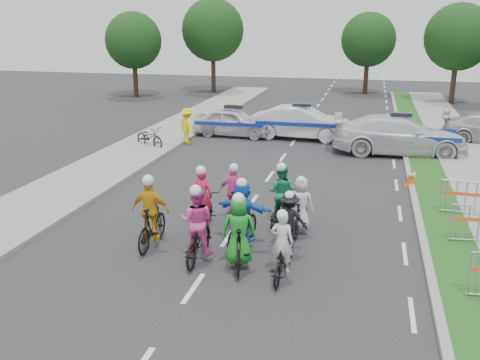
% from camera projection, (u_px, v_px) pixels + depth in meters
% --- Properties ---
extents(ground, '(90.00, 90.00, 0.00)m').
position_uv_depth(ground, '(194.00, 288.00, 11.73)').
color(ground, '#28282B').
rests_on(ground, ground).
extents(curb_right, '(0.20, 60.00, 0.12)m').
position_uv_depth(curb_right, '(420.00, 225.00, 15.20)').
color(curb_right, gray).
rests_on(curb_right, ground).
extents(grass_strip, '(1.20, 60.00, 0.11)m').
position_uv_depth(grass_strip, '(446.00, 227.00, 15.04)').
color(grass_strip, '#1F4616').
rests_on(grass_strip, ground).
extents(sidewalk_left, '(3.00, 60.00, 0.13)m').
position_uv_depth(sidewalk_left, '(56.00, 194.00, 17.84)').
color(sidewalk_left, gray).
rests_on(sidewalk_left, ground).
extents(rider_0, '(0.64, 1.67, 1.69)m').
position_uv_depth(rider_0, '(282.00, 255.00, 12.04)').
color(rider_0, black).
rests_on(rider_0, ground).
extents(rider_1, '(0.89, 1.88, 1.91)m').
position_uv_depth(rider_1, '(239.00, 239.00, 12.47)').
color(rider_1, black).
rests_on(rider_1, ground).
extents(rider_2, '(0.83, 1.93, 1.95)m').
position_uv_depth(rider_2, '(198.00, 232.00, 12.94)').
color(rider_2, black).
rests_on(rider_2, ground).
extents(rider_3, '(1.00, 1.88, 1.96)m').
position_uv_depth(rider_3, '(151.00, 219.00, 13.68)').
color(rider_3, black).
rests_on(rider_3, ground).
extents(rider_4, '(0.98, 1.69, 1.66)m').
position_uv_depth(rider_4, '(289.00, 228.00, 13.35)').
color(rider_4, black).
rests_on(rider_4, ground).
extents(rider_5, '(1.55, 1.84, 1.87)m').
position_uv_depth(rider_5, '(242.00, 218.00, 13.71)').
color(rider_5, black).
rests_on(rider_5, ground).
extents(rider_6, '(0.73, 1.87, 1.88)m').
position_uv_depth(rider_6, '(203.00, 208.00, 14.87)').
color(rider_6, black).
rests_on(rider_6, ground).
extents(rider_7, '(0.75, 1.64, 1.68)m').
position_uv_depth(rider_7, '(301.00, 211.00, 14.55)').
color(rider_7, black).
rests_on(rider_7, ground).
extents(rider_8, '(0.85, 1.88, 1.85)m').
position_uv_depth(rider_8, '(281.00, 201.00, 15.24)').
color(rider_8, black).
rests_on(rider_8, ground).
extents(rider_9, '(0.93, 1.74, 1.79)m').
position_uv_depth(rider_9, '(235.00, 199.00, 15.39)').
color(rider_9, black).
rests_on(rider_9, ground).
extents(police_car_0, '(4.21, 1.95, 1.40)m').
position_uv_depth(police_car_0, '(233.00, 122.00, 26.99)').
color(police_car_0, silver).
rests_on(police_car_0, ground).
extents(police_car_1, '(4.95, 2.03, 1.60)m').
position_uv_depth(police_car_1, '(301.00, 123.00, 26.32)').
color(police_car_1, silver).
rests_on(police_car_1, ground).
extents(police_car_2, '(5.85, 2.63, 1.66)m').
position_uv_depth(police_car_2, '(399.00, 135.00, 23.31)').
color(police_car_2, silver).
rests_on(police_car_2, ground).
extents(marshal_hiviz, '(1.21, 1.18, 1.67)m').
position_uv_depth(marshal_hiviz, '(187.00, 126.00, 25.33)').
color(marshal_hiviz, yellow).
rests_on(marshal_hiviz, ground).
extents(barrier_2, '(2.04, 0.68, 1.12)m').
position_uv_depth(barrier_2, '(475.00, 200.00, 15.73)').
color(barrier_2, '#A5A8AD').
rests_on(barrier_2, ground).
extents(cone_0, '(0.40, 0.40, 0.70)m').
position_uv_depth(cone_0, '(411.00, 177.00, 18.83)').
color(cone_0, '#F24C0C').
rests_on(cone_0, ground).
extents(cone_1, '(0.40, 0.40, 0.70)m').
position_uv_depth(cone_1, '(422.00, 152.00, 22.47)').
color(cone_1, '#F24C0C').
rests_on(cone_1, ground).
extents(parked_bike, '(1.91, 1.47, 0.96)m').
position_uv_depth(parked_bike, '(150.00, 137.00, 24.58)').
color(parked_bike, black).
rests_on(parked_bike, ground).
extents(tree_0, '(4.20, 4.20, 6.30)m').
position_uv_depth(tree_0, '(133.00, 41.00, 39.77)').
color(tree_0, '#382619').
rests_on(tree_0, ground).
extents(tree_1, '(4.55, 4.55, 6.82)m').
position_uv_depth(tree_1, '(458.00, 37.00, 36.28)').
color(tree_1, '#382619').
rests_on(tree_1, ground).
extents(tree_3, '(4.90, 4.90, 7.35)m').
position_uv_depth(tree_3, '(213.00, 30.00, 42.15)').
color(tree_3, '#382619').
rests_on(tree_3, ground).
extents(tree_4, '(4.20, 4.20, 6.30)m').
position_uv_depth(tree_4, '(368.00, 40.00, 41.47)').
color(tree_4, '#382619').
rests_on(tree_4, ground).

